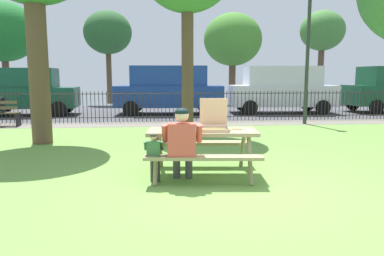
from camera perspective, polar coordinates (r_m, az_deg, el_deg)
name	(u,v)px	position (r m, az deg, el deg)	size (l,w,h in m)	color
ground	(212,158)	(7.47, 3.20, -4.73)	(28.00, 12.08, 0.02)	#699841
cobblestone_walkway	(190,124)	(12.70, -0.27, 0.67)	(28.00, 1.40, 0.01)	slate
street_asphalt	(182,112)	(17.06, -1.51, 2.60)	(28.00, 7.40, 0.01)	#424247
picnic_table_foreground	(202,140)	(6.05, 1.60, -1.93)	(1.92, 1.63, 0.79)	#958960
pizza_box_open	(214,124)	(6.02, 3.47, 0.62)	(0.51, 0.57, 0.52)	tan
pizza_slice_on_table	(239,129)	(6.18, 7.40, -0.10)	(0.26, 0.28, 0.02)	#F0D05D
adult_at_table	(182,142)	(5.55, -1.56, -2.23)	(0.63, 0.62, 1.19)	#464646
child_at_table	(154,153)	(5.58, -5.98, -3.93)	(0.30, 0.30, 0.80)	#353535
iron_fence_streetside	(189,106)	(13.34, -0.52, 3.48)	(23.22, 0.03, 1.11)	#2D2823
lamp_post_walkway	(308,46)	(13.20, 17.76, 12.22)	(0.28, 0.28, 4.43)	#2D382D
parked_car_left	(29,91)	(16.77, -24.21, 5.27)	(3.99, 2.01, 1.98)	#144934
parked_car_center	(169,89)	(15.86, -3.59, 6.15)	(4.70, 2.16, 2.08)	navy
parked_car_right	(281,89)	(16.76, 13.86, 6.04)	(4.69, 2.14, 2.08)	silver
far_tree_left	(3,32)	(24.11, -27.56, 13.25)	(3.78, 3.78, 5.89)	brown
far_tree_midleft	(108,33)	(22.60, -13.09, 14.32)	(2.80, 2.80, 5.45)	brown
far_tree_center	(233,40)	(22.81, 6.42, 13.59)	(3.52, 3.52, 5.43)	brown
far_tree_midright	(322,32)	(24.60, 19.80, 14.06)	(2.71, 2.71, 5.66)	brown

